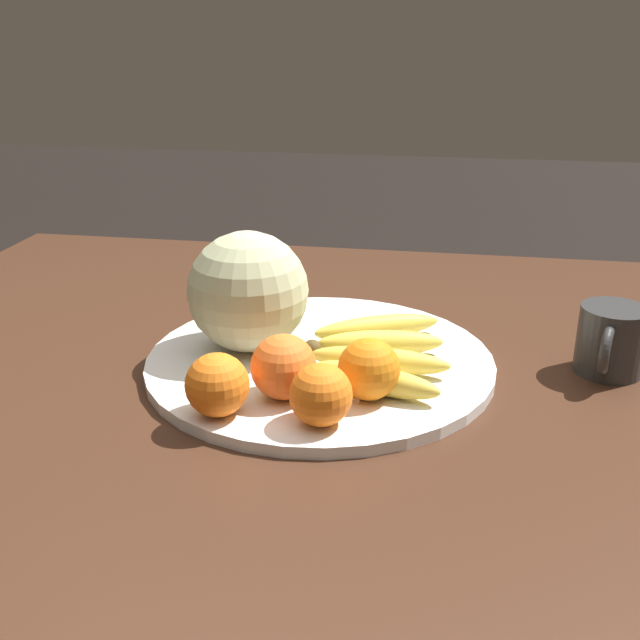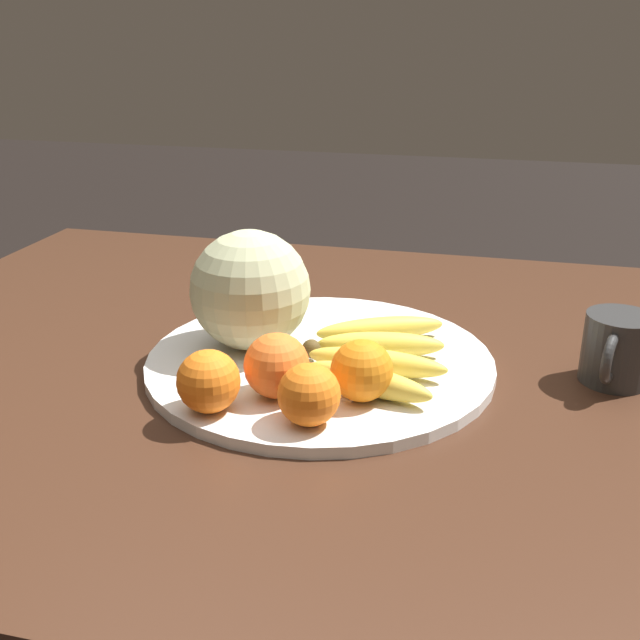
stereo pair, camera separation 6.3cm
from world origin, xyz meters
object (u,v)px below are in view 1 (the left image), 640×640
(fruit_bowl, at_px, (320,361))
(orange_front_right, at_px, (283,367))
(kitchen_table, at_px, (331,419))
(banana_bunch, at_px, (377,351))
(produce_tag, at_px, (334,389))
(melon, at_px, (248,292))
(orange_mid_center, at_px, (321,395))
(orange_front_left, at_px, (217,385))
(orange_back_left, at_px, (369,369))
(ceramic_mug, at_px, (611,341))

(fruit_bowl, xyz_separation_m, orange_front_right, (-0.02, -0.11, 0.04))
(kitchen_table, height_order, banana_bunch, banana_bunch)
(banana_bunch, relative_size, produce_tag, 3.04)
(melon, relative_size, produce_tag, 1.91)
(orange_mid_center, bearing_deg, melon, 124.77)
(kitchen_table, relative_size, melon, 9.07)
(orange_front_left, height_order, orange_front_right, orange_front_right)
(melon, bearing_deg, orange_mid_center, -55.23)
(melon, height_order, banana_bunch, melon)
(kitchen_table, height_order, orange_front_left, orange_front_left)
(orange_mid_center, bearing_deg, fruit_bowl, 100.03)
(fruit_bowl, bearing_deg, orange_front_left, -116.72)
(orange_back_left, xyz_separation_m, ceramic_mug, (0.28, 0.14, -0.01))
(fruit_bowl, relative_size, orange_mid_center, 6.54)
(banana_bunch, distance_m, orange_mid_center, 0.16)
(fruit_bowl, relative_size, orange_back_left, 6.24)
(banana_bunch, distance_m, orange_front_right, 0.14)
(melon, xyz_separation_m, banana_bunch, (0.17, -0.02, -0.06))
(kitchen_table, xyz_separation_m, orange_mid_center, (0.02, -0.19, 0.14))
(orange_front_right, bearing_deg, produce_tag, 26.00)
(melon, bearing_deg, orange_front_left, -86.21)
(kitchen_table, xyz_separation_m, orange_front_left, (-0.09, -0.19, 0.14))
(kitchen_table, height_order, produce_tag, produce_tag)
(orange_front_right, height_order, orange_back_left, orange_front_right)
(ceramic_mug, bearing_deg, produce_tag, -157.77)
(kitchen_table, distance_m, orange_front_right, 0.20)
(orange_front_left, relative_size, ceramic_mug, 0.61)
(orange_front_left, xyz_separation_m, orange_mid_center, (0.11, -0.00, -0.00))
(melon, bearing_deg, ceramic_mug, 4.11)
(melon, relative_size, ceramic_mug, 1.35)
(orange_front_left, height_order, produce_tag, orange_front_left)
(fruit_bowl, height_order, orange_front_right, orange_front_right)
(melon, distance_m, orange_mid_center, 0.22)
(produce_tag, bearing_deg, orange_front_left, -131.31)
(melon, height_order, orange_front_right, melon)
(orange_front_right, height_order, orange_mid_center, orange_front_right)
(kitchen_table, relative_size, ceramic_mug, 12.21)
(fruit_bowl, height_order, ceramic_mug, ceramic_mug)
(orange_back_left, relative_size, ceramic_mug, 0.61)
(orange_back_left, bearing_deg, kitchen_table, 116.51)
(orange_mid_center, distance_m, ceramic_mug, 0.39)
(kitchen_table, relative_size, fruit_bowl, 3.19)
(melon, xyz_separation_m, produce_tag, (0.13, -0.10, -0.08))
(orange_back_left, bearing_deg, fruit_bowl, 126.00)
(orange_mid_center, bearing_deg, ceramic_mug, 32.85)
(orange_mid_center, bearing_deg, banana_bunch, 74.68)
(orange_back_left, distance_m, ceramic_mug, 0.32)
(kitchen_table, height_order, melon, melon)
(orange_front_left, relative_size, produce_tag, 0.86)
(banana_bunch, relative_size, orange_mid_center, 3.67)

